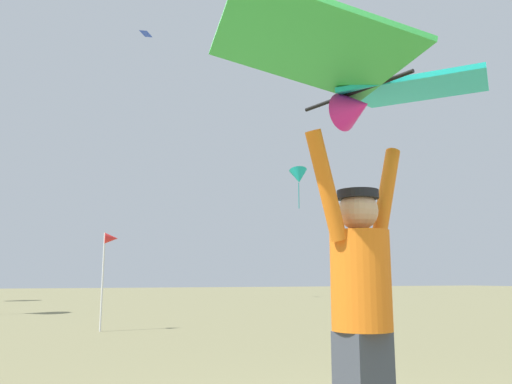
# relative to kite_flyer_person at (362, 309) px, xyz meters

# --- Properties ---
(kite_flyer_person) EXTENTS (0.80, 0.42, 1.92)m
(kite_flyer_person) POSITION_rel_kite_flyer_person_xyz_m (0.00, 0.00, 0.00)
(kite_flyer_person) COLOR #424751
(kite_flyer_person) RESTS_ON ground
(held_stunt_kite) EXTENTS (2.11, 1.39, 0.44)m
(held_stunt_kite) POSITION_rel_kite_flyer_person_xyz_m (0.03, -0.09, 1.34)
(held_stunt_kite) COLOR black
(distant_kite_blue_low_left) EXTENTS (0.60, 0.61, 0.29)m
(distant_kite_blue_low_left) POSITION_rel_kite_flyer_person_xyz_m (2.40, 23.89, 13.53)
(distant_kite_blue_low_left) COLOR blue
(distant_kite_teal_high_right) EXTENTS (1.19, 1.29, 1.99)m
(distant_kite_teal_high_right) POSITION_rel_kite_flyer_person_xyz_m (8.87, 18.31, 4.90)
(distant_kite_teal_high_right) COLOR #19B2AD
(marker_flag) EXTENTS (0.30, 0.24, 2.09)m
(marker_flag) POSITION_rel_kite_flyer_person_xyz_m (-0.49, 8.95, 0.88)
(marker_flag) COLOR silver
(marker_flag) RESTS_ON ground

